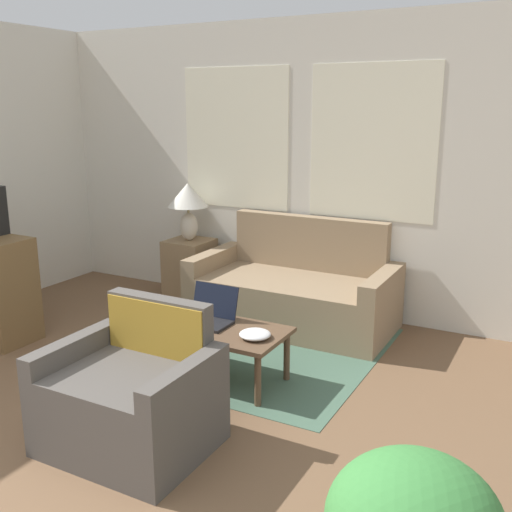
{
  "coord_description": "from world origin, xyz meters",
  "views": [
    {
      "loc": [
        2.14,
        -1.21,
        1.86
      ],
      "look_at": [
        0.06,
        2.66,
        0.75
      ],
      "focal_mm": 42.0,
      "sensor_mm": 36.0,
      "label": 1
    }
  ],
  "objects_px": {
    "table_lamp": "(188,201)",
    "snack_bowl": "(255,334)",
    "tv_remote": "(174,314)",
    "coffee_table": "(211,332)",
    "armchair": "(135,399)",
    "couch": "(295,293)",
    "laptop": "(209,314)",
    "cup_navy": "(158,315)"
  },
  "relations": [
    {
      "from": "laptop",
      "to": "couch",
      "type": "bearing_deg",
      "value": 84.46
    },
    {
      "from": "armchair",
      "to": "coffee_table",
      "type": "bearing_deg",
      "value": 94.45
    },
    {
      "from": "snack_bowl",
      "to": "laptop",
      "type": "bearing_deg",
      "value": 165.71
    },
    {
      "from": "couch",
      "to": "armchair",
      "type": "distance_m",
      "value": 2.19
    },
    {
      "from": "couch",
      "to": "armchair",
      "type": "bearing_deg",
      "value": -89.61
    },
    {
      "from": "tv_remote",
      "to": "coffee_table",
      "type": "bearing_deg",
      "value": -10.15
    },
    {
      "from": "table_lamp",
      "to": "tv_remote",
      "type": "xyz_separation_m",
      "value": [
        0.78,
        -1.34,
        -0.58
      ]
    },
    {
      "from": "tv_remote",
      "to": "couch",
      "type": "bearing_deg",
      "value": 71.03
    },
    {
      "from": "couch",
      "to": "table_lamp",
      "type": "xyz_separation_m",
      "value": [
        -1.19,
        0.13,
        0.7
      ]
    },
    {
      "from": "couch",
      "to": "coffee_table",
      "type": "height_order",
      "value": "couch"
    },
    {
      "from": "tv_remote",
      "to": "laptop",
      "type": "bearing_deg",
      "value": -0.01
    },
    {
      "from": "coffee_table",
      "to": "tv_remote",
      "type": "xyz_separation_m",
      "value": [
        -0.36,
        0.06,
        0.05
      ]
    },
    {
      "from": "cup_navy",
      "to": "laptop",
      "type": "bearing_deg",
      "value": 22.78
    },
    {
      "from": "armchair",
      "to": "table_lamp",
      "type": "xyz_separation_m",
      "value": [
        -1.21,
        2.32,
        0.7
      ]
    },
    {
      "from": "armchair",
      "to": "table_lamp",
      "type": "relative_size",
      "value": 1.59
    },
    {
      "from": "tv_remote",
      "to": "table_lamp",
      "type": "bearing_deg",
      "value": 120.16
    },
    {
      "from": "snack_bowl",
      "to": "coffee_table",
      "type": "bearing_deg",
      "value": 173.05
    },
    {
      "from": "couch",
      "to": "armchair",
      "type": "height_order",
      "value": "couch"
    },
    {
      "from": "table_lamp",
      "to": "cup_navy",
      "type": "xyz_separation_m",
      "value": [
        0.74,
        -1.48,
        -0.55
      ]
    },
    {
      "from": "laptop",
      "to": "cup_navy",
      "type": "xyz_separation_m",
      "value": [
        -0.34,
        -0.14,
        -0.02
      ]
    },
    {
      "from": "table_lamp",
      "to": "snack_bowl",
      "type": "xyz_separation_m",
      "value": [
        1.51,
        -1.45,
        -0.56
      ]
    },
    {
      "from": "table_lamp",
      "to": "cup_navy",
      "type": "distance_m",
      "value": 1.75
    },
    {
      "from": "armchair",
      "to": "snack_bowl",
      "type": "bearing_deg",
      "value": 71.16
    },
    {
      "from": "table_lamp",
      "to": "coffee_table",
      "type": "xyz_separation_m",
      "value": [
        1.14,
        -1.41,
        -0.63
      ]
    },
    {
      "from": "coffee_table",
      "to": "snack_bowl",
      "type": "distance_m",
      "value": 0.38
    },
    {
      "from": "couch",
      "to": "coffee_table",
      "type": "relative_size",
      "value": 1.63
    },
    {
      "from": "table_lamp",
      "to": "snack_bowl",
      "type": "distance_m",
      "value": 2.17
    },
    {
      "from": "couch",
      "to": "laptop",
      "type": "relative_size",
      "value": 4.87
    },
    {
      "from": "table_lamp",
      "to": "tv_remote",
      "type": "relative_size",
      "value": 3.62
    },
    {
      "from": "table_lamp",
      "to": "laptop",
      "type": "xyz_separation_m",
      "value": [
        1.08,
        -1.34,
        -0.53
      ]
    },
    {
      "from": "laptop",
      "to": "cup_navy",
      "type": "distance_m",
      "value": 0.36
    },
    {
      "from": "armchair",
      "to": "snack_bowl",
      "type": "xyz_separation_m",
      "value": [
        0.3,
        0.87,
        0.14
      ]
    },
    {
      "from": "armchair",
      "to": "snack_bowl",
      "type": "distance_m",
      "value": 0.93
    },
    {
      "from": "laptop",
      "to": "snack_bowl",
      "type": "height_order",
      "value": "laptop"
    },
    {
      "from": "table_lamp",
      "to": "tv_remote",
      "type": "bearing_deg",
      "value": -59.84
    },
    {
      "from": "armchair",
      "to": "table_lamp",
      "type": "height_order",
      "value": "table_lamp"
    },
    {
      "from": "snack_bowl",
      "to": "tv_remote",
      "type": "height_order",
      "value": "snack_bowl"
    },
    {
      "from": "table_lamp",
      "to": "laptop",
      "type": "distance_m",
      "value": 1.8
    },
    {
      "from": "armchair",
      "to": "cup_navy",
      "type": "xyz_separation_m",
      "value": [
        -0.47,
        0.84,
        0.15
      ]
    },
    {
      "from": "cup_navy",
      "to": "armchair",
      "type": "bearing_deg",
      "value": -60.83
    },
    {
      "from": "laptop",
      "to": "cup_navy",
      "type": "bearing_deg",
      "value": -157.22
    },
    {
      "from": "cup_navy",
      "to": "snack_bowl",
      "type": "distance_m",
      "value": 0.76
    }
  ]
}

